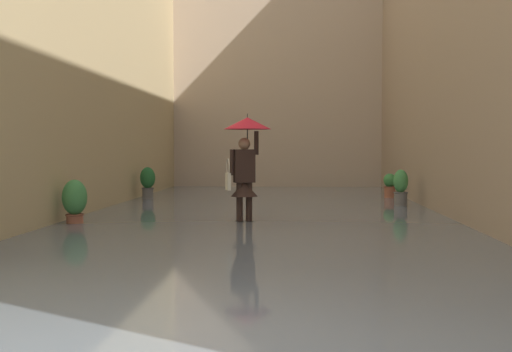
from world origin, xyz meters
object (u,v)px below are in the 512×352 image
at_px(potted_plant_near_left, 401,188).
at_px(potted_plant_mid_left, 390,186).
at_px(person_wading, 245,152).
at_px(potted_plant_near_right, 75,201).
at_px(potted_plant_far_right, 148,182).

bearing_deg(potted_plant_near_left, potted_plant_mid_left, -92.00).
relative_size(potted_plant_mid_left, potted_plant_near_left, 0.80).
xyz_separation_m(person_wading, potted_plant_near_right, (3.08, 0.49, -0.90)).
distance_m(person_wading, potted_plant_far_right, 6.18).
bearing_deg(potted_plant_near_left, potted_plant_far_right, -14.36).
xyz_separation_m(potted_plant_near_left, potted_plant_far_right, (6.47, -1.66, 0.04)).
distance_m(potted_plant_near_left, potted_plant_far_right, 6.68).
relative_size(potted_plant_mid_left, potted_plant_near_right, 0.86).
bearing_deg(potted_plant_near_left, potted_plant_near_right, 32.43).
xyz_separation_m(potted_plant_near_left, potted_plant_near_right, (6.51, 4.14, -0.00)).
distance_m(potted_plant_mid_left, potted_plant_far_right, 6.60).
bearing_deg(person_wading, potted_plant_far_right, -60.23).
bearing_deg(potted_plant_mid_left, person_wading, 60.07).
distance_m(potted_plant_mid_left, potted_plant_near_right, 9.33).
bearing_deg(person_wading, potted_plant_near_right, 8.94).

